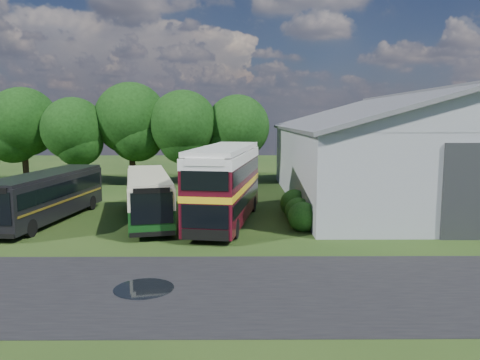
{
  "coord_description": "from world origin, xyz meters",
  "views": [
    {
      "loc": [
        1.91,
        -19.49,
        6.2
      ],
      "look_at": [
        2.11,
        8.0,
        2.59
      ],
      "focal_mm": 35.0,
      "sensor_mm": 36.0,
      "label": 1
    }
  ],
  "objects_px": {
    "bus_maroon_double": "(225,185)",
    "bus_dark_single": "(47,196)",
    "storage_shed": "(409,146)",
    "bus_green_single": "(148,196)"
  },
  "relations": [
    {
      "from": "bus_maroon_double",
      "to": "bus_dark_single",
      "type": "bearing_deg",
      "value": -173.68
    },
    {
      "from": "storage_shed",
      "to": "bus_dark_single",
      "type": "height_order",
      "value": "storage_shed"
    },
    {
      "from": "bus_green_single",
      "to": "bus_dark_single",
      "type": "relative_size",
      "value": 0.99
    },
    {
      "from": "bus_maroon_double",
      "to": "bus_dark_single",
      "type": "relative_size",
      "value": 1.0
    },
    {
      "from": "bus_maroon_double",
      "to": "bus_green_single",
      "type": "bearing_deg",
      "value": -178.85
    },
    {
      "from": "bus_green_single",
      "to": "bus_maroon_double",
      "type": "relative_size",
      "value": 0.98
    },
    {
      "from": "storage_shed",
      "to": "bus_dark_single",
      "type": "distance_m",
      "value": 25.83
    },
    {
      "from": "bus_dark_single",
      "to": "storage_shed",
      "type": "bearing_deg",
      "value": 23.64
    },
    {
      "from": "bus_dark_single",
      "to": "bus_green_single",
      "type": "bearing_deg",
      "value": 7.81
    },
    {
      "from": "bus_green_single",
      "to": "bus_maroon_double",
      "type": "distance_m",
      "value": 4.82
    }
  ]
}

